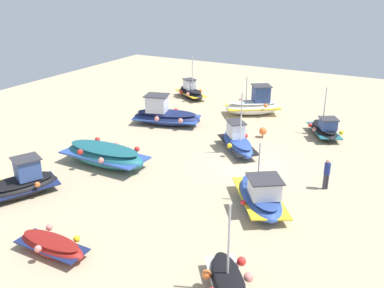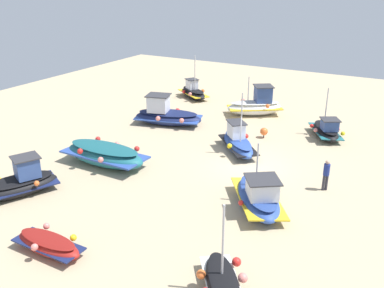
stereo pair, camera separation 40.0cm
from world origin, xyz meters
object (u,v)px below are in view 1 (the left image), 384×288
Objects in this scene: fishing_boat_1 at (191,92)px; mooring_buoy_0 at (263,131)px; fishing_boat_8 at (52,246)px; fishing_boat_9 at (229,285)px; fishing_boat_2 at (165,115)px; person_walking at (327,172)px; fishing_boat_3 at (105,155)px; fishing_boat_4 at (254,105)px; fishing_boat_6 at (261,196)px; fishing_boat_7 at (325,129)px; fishing_boat_5 at (20,184)px; fishing_boat_0 at (237,142)px.

fishing_boat_1 reaches higher than mooring_buoy_0.
mooring_buoy_0 is at bearing 79.87° from fishing_boat_8.
fishing_boat_9 is 4.86× the size of mooring_buoy_0.
fishing_boat_2 reaches higher than person_walking.
fishing_boat_2 is at bearing 137.47° from fishing_boat_1.
fishing_boat_3 is 1.54× the size of fishing_boat_9.
fishing_boat_8 is 1.90× the size of person_walking.
fishing_boat_4 is at bearing 88.52° from fishing_boat_8.
fishing_boat_2 is 1.16× the size of fishing_boat_6.
fishing_boat_7 reaches higher than fishing_boat_3.
fishing_boat_9 reaches higher than fishing_boat_6.
fishing_boat_8 is (7.77, 3.63, -0.27)m from fishing_boat_3.
fishing_boat_4 reaches higher than mooring_buoy_0.
fishing_boat_8 is 0.93× the size of fishing_boat_9.
fishing_boat_5 reaches higher than mooring_buoy_0.
fishing_boat_0 reaches higher than fishing_boat_6.
fishing_boat_2 is (-2.22, -6.75, 0.12)m from fishing_boat_0.
fishing_boat_8 is at bearing -117.14° from fishing_boat_9.
fishing_boat_4 is 1.21× the size of fishing_boat_7.
fishing_boat_2 is 1.00× the size of fishing_boat_3.
fishing_boat_7 is at bearing 70.47° from fishing_boat_8.
person_walking is (2.64, 6.08, 0.37)m from fishing_boat_0.
mooring_buoy_0 is at bearing -54.10° from fishing_boat_0.
fishing_boat_3 is at bearing -157.85° from fishing_boat_9.
person_walking is at bearing -16.88° from fishing_boat_7.
fishing_boat_0 is 7.92m from fishing_boat_4.
fishing_boat_0 reaches higher than fishing_boat_5.
person_walking is at bearing -156.19° from fishing_boat_0.
fishing_boat_0 is 0.85× the size of fishing_boat_6.
fishing_boat_3 is at bearing 68.57° from person_walking.
fishing_boat_7 is 1.10× the size of fishing_boat_9.
fishing_boat_7 is 2.27× the size of person_walking.
fishing_boat_4 reaches higher than fishing_boat_2.
fishing_boat_8 is (18.76, -6.66, -0.15)m from fishing_boat_7.
fishing_boat_0 is 5.53× the size of mooring_buoy_0.
person_walking is at bearing 110.44° from fishing_boat_6.
fishing_boat_8 is (21.22, -0.56, -0.41)m from fishing_boat_4.
fishing_boat_2 is at bearing 105.67° from fishing_boat_8.
fishing_boat_2 is 13.72m from person_walking.
fishing_boat_9 is at bearing 136.87° from person_walking.
fishing_boat_1 is at bearing 100.10° from fishing_boat_3.
fishing_boat_1 is 0.84× the size of fishing_boat_6.
mooring_buoy_0 is at bearing 158.74° from fishing_boat_9.
fishing_boat_0 is 8.29m from fishing_boat_3.
fishing_boat_2 is at bearing 95.88° from fishing_boat_3.
fishing_boat_5 is 15.63m from person_walking.
fishing_boat_3 is 1.67× the size of fishing_boat_8.
fishing_boat_2 is 7.99m from fishing_boat_3.
person_walking is 2.37× the size of mooring_buoy_0.
fishing_boat_8 is at bearing -10.16° from mooring_buoy_0.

